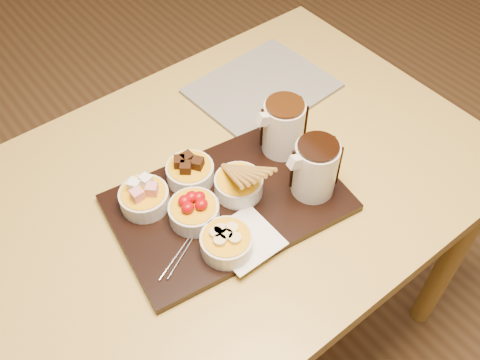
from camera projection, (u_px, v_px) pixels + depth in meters
ground at (226, 333)px, 1.71m from camera, size 5.00×5.00×0.00m
dining_table at (221, 211)px, 1.22m from camera, size 1.20×0.80×0.75m
serving_board at (229, 203)px, 1.09m from camera, size 0.50×0.36×0.02m
napkin at (245, 239)px, 1.02m from camera, size 0.12×0.12×0.00m
bowl_marshmallows at (144, 199)px, 1.07m from camera, size 0.10×0.10×0.04m
bowl_cake at (190, 173)px, 1.11m from camera, size 0.10×0.10×0.04m
bowl_strawberries at (194, 212)px, 1.04m from camera, size 0.10×0.10×0.04m
bowl_biscotti at (239, 185)px, 1.09m from camera, size 0.10×0.10×0.04m
bowl_bananas at (227, 243)px, 1.00m from camera, size 0.10×0.10×0.04m
pitcher_dark_chocolate at (315, 169)px, 1.06m from camera, size 0.10×0.10×0.12m
pitcher_milk_chocolate at (283, 128)px, 1.14m from camera, size 0.10×0.10×0.12m
fondue_skewers at (196, 228)px, 1.04m from camera, size 0.13×0.25×0.01m
newspaper at (262, 88)px, 1.33m from camera, size 0.34×0.28×0.01m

